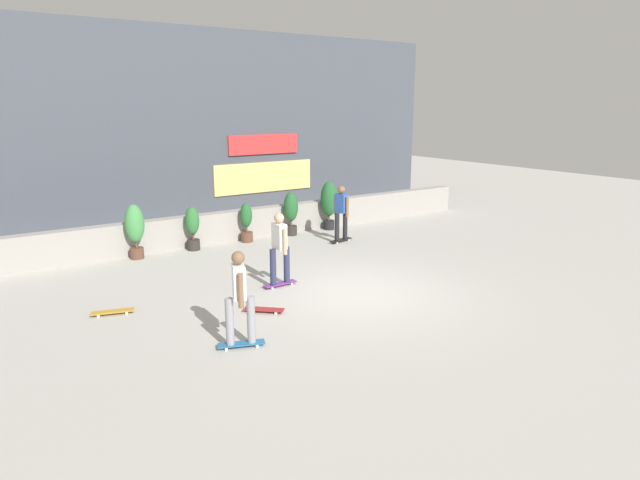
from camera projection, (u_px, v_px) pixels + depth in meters
name	position (u px, v px, depth m)	size (l,w,h in m)	color
ground_plane	(359.00, 294.00, 11.99)	(48.00, 48.00, 0.00)	#B2AFA8
planter_wall	(237.00, 225.00, 16.69)	(18.00, 0.40, 0.90)	gray
building_backdrop	(184.00, 127.00, 19.23)	(20.00, 2.08, 6.50)	#424751
potted_plant_0	(135.00, 227.00, 14.51)	(0.50, 0.50, 1.47)	brown
potted_plant_1	(193.00, 227.00, 15.42)	(0.39, 0.39, 1.24)	#2D2823
potted_plant_2	(246.00, 222.00, 16.35)	(0.36, 0.36, 1.18)	brown
potted_plant_3	(291.00, 211.00, 17.16)	(0.45, 0.45, 1.37)	#2D2823
potted_plant_4	(329.00, 201.00, 17.91)	(0.56, 0.56, 1.59)	black
skater_far_right	(239.00, 295.00, 9.12)	(0.82, 0.53, 1.70)	#266699
skater_foreground	(280.00, 246.00, 12.24)	(0.80, 0.56, 1.70)	#72338C
skater_by_wall_right	(341.00, 211.00, 16.25)	(0.82, 0.55, 1.70)	black
skateboard_near_camera	(264.00, 309.00, 10.90)	(0.72, 0.69, 0.08)	maroon
skateboard_aside	(113.00, 312.00, 10.78)	(0.82, 0.41, 0.08)	#BF8C26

